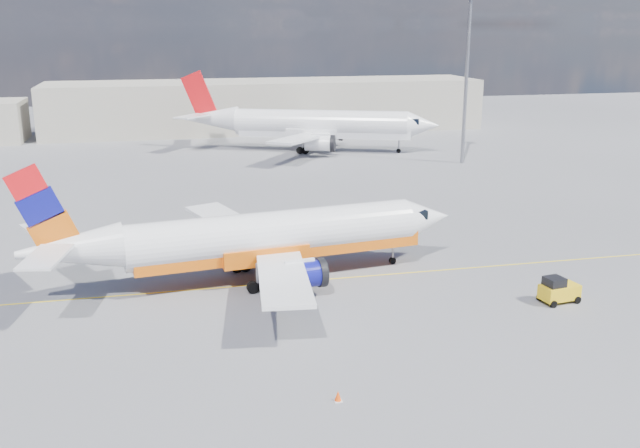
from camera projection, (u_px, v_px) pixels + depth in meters
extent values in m
plane|color=#5B5B60|center=(367.00, 292.00, 46.44)|extent=(240.00, 240.00, 0.00)
cube|color=yellow|center=(355.00, 277.00, 49.26)|extent=(70.00, 0.15, 0.01)
cube|color=#B0A998|center=(267.00, 105.00, 116.81)|extent=(70.00, 14.00, 8.00)
cylinder|color=white|center=(274.00, 234.00, 48.08)|extent=(20.00, 5.63, 3.06)
cone|color=white|center=(427.00, 218.00, 52.01)|extent=(3.97, 3.50, 3.06)
cone|color=white|center=(70.00, 250.00, 43.61)|extent=(6.62, 3.71, 2.90)
cube|color=black|center=(412.00, 213.00, 51.45)|extent=(1.79, 2.25, 0.63)
cube|color=#D85C0D|center=(280.00, 247.00, 48.51)|extent=(19.93, 5.10, 1.08)
cube|color=white|center=(232.00, 223.00, 53.52)|extent=(6.64, 11.09, 0.72)
cube|color=white|center=(283.00, 277.00, 42.17)|extent=(4.07, 11.04, 0.72)
cylinder|color=navy|center=(264.00, 240.00, 52.33)|extent=(3.43, 2.12, 1.71)
cylinder|color=navy|center=(300.00, 275.00, 45.03)|extent=(3.43, 2.12, 1.71)
cylinder|color=black|center=(283.00, 238.00, 52.81)|extent=(0.69, 1.93, 1.89)
cylinder|color=black|center=(321.00, 272.00, 45.52)|extent=(0.69, 1.93, 1.89)
cube|color=#D85C0D|center=(42.00, 208.00, 42.41)|extent=(4.22, 0.82, 5.61)
cube|color=white|center=(45.00, 230.00, 45.59)|extent=(3.72, 4.91, 0.16)
cube|color=white|center=(46.00, 257.00, 40.40)|extent=(2.76, 4.78, 0.16)
cylinder|color=gray|center=(393.00, 249.00, 51.68)|extent=(0.18, 0.18, 1.89)
cylinder|color=black|center=(392.00, 261.00, 51.91)|extent=(0.53, 0.28, 0.50)
cylinder|color=black|center=(241.00, 266.00, 50.19)|extent=(0.85, 0.44, 0.81)
cylinder|color=black|center=(258.00, 287.00, 46.30)|extent=(0.85, 0.44, 0.81)
cylinder|color=white|center=(321.00, 123.00, 97.10)|extent=(23.19, 11.80, 3.62)
cone|color=white|center=(423.00, 125.00, 95.21)|extent=(5.28, 4.91, 3.62)
cone|color=white|center=(211.00, 118.00, 99.10)|extent=(8.20, 5.89, 3.44)
cube|color=black|center=(412.00, 121.00, 95.25)|extent=(2.57, 2.94, 0.75)
cube|color=white|center=(325.00, 132.00, 97.35)|extent=(22.96, 11.20, 1.28)
cube|color=white|center=(317.00, 123.00, 104.68)|extent=(4.95, 13.11, 0.86)
cube|color=white|center=(300.00, 138.00, 90.46)|extent=(10.13, 12.43, 0.86)
cylinder|color=white|center=(329.00, 133.00, 102.13)|extent=(4.31, 3.27, 2.03)
cylinder|color=white|center=(320.00, 143.00, 92.99)|extent=(4.31, 3.27, 2.03)
cylinder|color=black|center=(341.00, 133.00, 101.90)|extent=(1.30, 2.28, 2.24)
cylinder|color=black|center=(333.00, 144.00, 92.75)|extent=(1.30, 2.28, 2.24)
cube|color=red|center=(199.00, 95.00, 98.44)|extent=(4.78, 2.09, 6.65)
cube|color=white|center=(207.00, 110.00, 102.38)|extent=(2.62, 5.45, 0.19)
cube|color=white|center=(192.00, 116.00, 95.88)|extent=(5.18, 5.62, 0.19)
cylinder|color=gray|center=(399.00, 143.00, 96.32)|extent=(0.25, 0.25, 2.24)
cylinder|color=black|center=(399.00, 151.00, 96.60)|extent=(0.65, 0.45, 0.60)
cylinder|color=black|center=(309.00, 144.00, 100.73)|extent=(1.04, 0.72, 0.96)
cylinder|color=black|center=(303.00, 150.00, 95.86)|extent=(1.04, 0.72, 0.96)
cylinder|color=black|center=(540.00, 297.00, 45.03)|extent=(0.48, 0.25, 0.46)
cylinder|color=black|center=(554.00, 304.00, 43.88)|extent=(0.48, 0.25, 0.46)
cylinder|color=black|center=(563.00, 293.00, 45.69)|extent=(0.48, 0.25, 0.46)
cylinder|color=black|center=(577.00, 300.00, 44.54)|extent=(0.48, 0.25, 0.46)
cube|color=yellow|center=(559.00, 292.00, 44.66)|extent=(2.57, 1.65, 0.92)
cube|color=black|center=(554.00, 282.00, 44.30)|extent=(1.26, 1.26, 0.55)
cube|color=white|center=(338.00, 401.00, 33.06)|extent=(0.38, 0.38, 0.04)
cone|color=#FF4A0A|center=(338.00, 396.00, 32.99)|extent=(0.32, 0.32, 0.49)
cylinder|color=gray|center=(466.00, 82.00, 86.99)|extent=(0.44, 0.44, 20.04)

